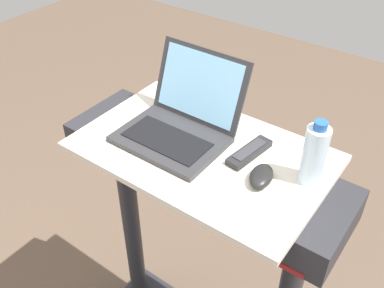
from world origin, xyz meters
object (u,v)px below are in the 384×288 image
laptop (180,121)px  water_bottle (314,155)px  computer_mouse (261,176)px  tv_remote (249,152)px

laptop → water_bottle: laptop is taller
computer_mouse → water_bottle: water_bottle is taller
water_bottle → tv_remote: (-0.18, -0.00, -0.08)m
tv_remote → water_bottle: bearing=0.9°
computer_mouse → water_bottle: bearing=24.8°
computer_mouse → water_bottle: 0.15m
computer_mouse → tv_remote: 0.11m
computer_mouse → tv_remote: size_ratio=0.61×
laptop → tv_remote: size_ratio=1.87×
laptop → computer_mouse: size_ratio=3.09×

